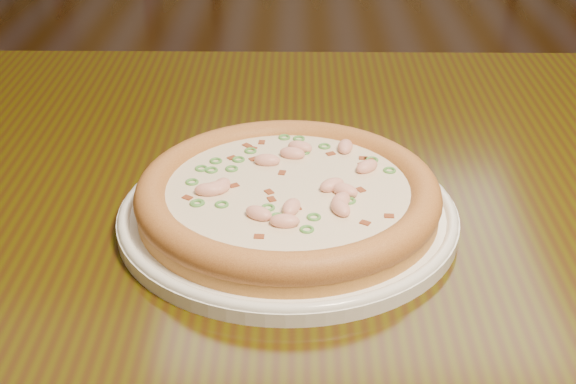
{
  "coord_description": "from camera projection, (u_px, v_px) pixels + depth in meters",
  "views": [
    {
      "loc": [
        -0.33,
        -1.25,
        1.12
      ],
      "look_at": [
        -0.34,
        -0.65,
        0.78
      ],
      "focal_mm": 50.0,
      "sensor_mm": 36.0,
      "label": 1
    }
  ],
  "objects": [
    {
      "name": "ground",
      "position": [
        460.0,
        373.0,
        1.63
      ],
      "size": [
        9.0,
        9.0,
        0.0
      ],
      "primitive_type": "plane",
      "color": "black"
    },
    {
      "name": "hero_table",
      "position": [
        409.0,
        282.0,
        0.79
      ],
      "size": [
        1.2,
        0.8,
        0.75
      ],
      "color": "black",
      "rests_on": "ground"
    },
    {
      "name": "pizza",
      "position": [
        288.0,
        195.0,
        0.69
      ],
      "size": [
        0.26,
        0.26,
        0.03
      ],
      "color": "#C58C3D",
      "rests_on": "plate"
    },
    {
      "name": "plate",
      "position": [
        288.0,
        213.0,
        0.7
      ],
      "size": [
        0.3,
        0.3,
        0.02
      ],
      "color": "white",
      "rests_on": "hero_table"
    }
  ]
}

